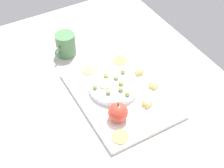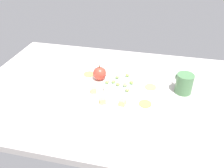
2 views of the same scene
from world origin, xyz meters
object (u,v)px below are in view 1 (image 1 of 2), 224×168
(apple_whole, at_px, (118,112))
(cheese_cube_0, at_px, (147,102))
(cracker_1, at_px, (120,137))
(cup, at_px, (66,44))
(grape_5, at_px, (116,77))
(platter, at_px, (120,94))
(cracker_0, at_px, (88,70))
(grape_4, at_px, (123,71))
(grape_0, at_px, (107,75))
(cheese_cube_1, at_px, (139,71))
(grape_6, at_px, (108,92))
(serving_dish, at_px, (114,87))
(grape_1, at_px, (121,83))
(cracker_2, at_px, (120,60))
(grape_3, at_px, (121,89))
(cheese_cube_2, at_px, (154,84))
(grape_7, at_px, (127,93))
(grape_2, at_px, (95,87))
(apple_slice_0, at_px, (105,84))

(apple_whole, xyz_separation_m, cheese_cube_0, (-0.00, 0.11, -0.02))
(apple_whole, relative_size, cracker_1, 1.22)
(apple_whole, bearing_deg, cup, -179.20)
(apple_whole, relative_size, grape_5, 3.54)
(platter, relative_size, cracker_0, 7.28)
(cracker_1, xyz_separation_m, grape_5, (-0.20, 0.10, 0.03))
(grape_4, bearing_deg, grape_0, -99.25)
(cheese_cube_1, height_order, grape_6, grape_6)
(serving_dish, xyz_separation_m, cracker_0, (-0.13, -0.04, -0.01))
(cracker_0, relative_size, grape_4, 2.90)
(grape_0, xyz_separation_m, grape_1, (0.06, 0.02, 0.00))
(grape_4, relative_size, cup, 0.18)
(grape_4, bearing_deg, grape_6, -55.80)
(platter, bearing_deg, grape_4, 143.42)
(cheese_cube_1, distance_m, grape_0, 0.13)
(cracker_2, xyz_separation_m, grape_5, (0.10, -0.07, 0.03))
(cheese_cube_1, xyz_separation_m, grape_6, (0.05, -0.16, 0.02))
(cracker_1, bearing_deg, grape_3, 149.00)
(cheese_cube_1, relative_size, cracker_0, 0.47)
(platter, relative_size, cup, 3.86)
(serving_dish, relative_size, grape_1, 9.36)
(grape_4, bearing_deg, cheese_cube_2, 37.71)
(apple_whole, distance_m, cheese_cube_2, 0.19)
(platter, relative_size, cracker_1, 7.28)
(apple_whole, distance_m, grape_7, 0.09)
(grape_4, distance_m, grape_6, 0.11)
(platter, height_order, apple_whole, apple_whole)
(grape_1, relative_size, grape_3, 1.00)
(cracker_2, bearing_deg, cheese_cube_1, 16.08)
(cheese_cube_0, distance_m, cracker_0, 0.26)
(cheese_cube_1, bearing_deg, grape_2, -86.64)
(cracker_0, xyz_separation_m, grape_0, (0.09, 0.03, 0.03))
(grape_2, bearing_deg, cup, 178.61)
(grape_2, relative_size, grape_4, 1.00)
(grape_1, height_order, cup, cup)
(cheese_cube_1, distance_m, cracker_1, 0.29)
(grape_6, bearing_deg, apple_slice_0, 164.53)
(grape_3, bearing_deg, apple_slice_0, -149.04)
(grape_0, relative_size, cup, 0.18)
(cracker_1, relative_size, apple_slice_0, 1.17)
(grape_4, height_order, cup, cup)
(cracker_1, bearing_deg, grape_2, 174.71)
(grape_3, relative_size, apple_slice_0, 0.40)
(cracker_0, height_order, cracker_1, same)
(cracker_1, bearing_deg, cracker_0, 171.39)
(serving_dish, height_order, cup, cup)
(apple_whole, height_order, grape_5, apple_whole)
(platter, bearing_deg, apple_whole, -34.71)
(serving_dish, xyz_separation_m, cheese_cube_1, (-0.02, 0.12, 0.00))
(apple_whole, xyz_separation_m, cracker_0, (-0.25, 0.02, -0.03))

